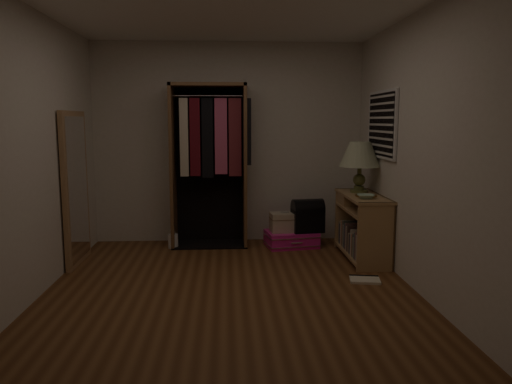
% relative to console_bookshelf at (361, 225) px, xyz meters
% --- Properties ---
extents(ground, '(4.00, 4.00, 0.00)m').
position_rel_console_bookshelf_xyz_m(ground, '(-1.53, -1.05, -0.39)').
color(ground, '#5A3419').
rests_on(ground, ground).
extents(room_walls, '(3.52, 4.02, 2.60)m').
position_rel_console_bookshelf_xyz_m(room_walls, '(-1.46, -1.00, 1.11)').
color(room_walls, beige).
rests_on(room_walls, ground).
extents(console_bookshelf, '(0.42, 1.12, 0.75)m').
position_rel_console_bookshelf_xyz_m(console_bookshelf, '(0.00, 0.00, 0.00)').
color(console_bookshelf, '#AA8052').
rests_on(console_bookshelf, ground).
extents(open_wardrobe, '(1.01, 0.50, 2.05)m').
position_rel_console_bookshelf_xyz_m(open_wardrobe, '(-1.76, 0.72, 0.82)').
color(open_wardrobe, brown).
rests_on(open_wardrobe, ground).
extents(floor_mirror, '(0.06, 0.80, 1.70)m').
position_rel_console_bookshelf_xyz_m(floor_mirror, '(-3.24, -0.05, 0.46)').
color(floor_mirror, '#A3774F').
rests_on(floor_mirror, ground).
extents(pink_suitcase, '(0.71, 0.56, 0.20)m').
position_rel_console_bookshelf_xyz_m(pink_suitcase, '(-0.74, 0.55, -0.29)').
color(pink_suitcase, '#DF1B8B').
rests_on(pink_suitcase, ground).
extents(train_case, '(0.38, 0.28, 0.26)m').
position_rel_console_bookshelf_xyz_m(train_case, '(-0.83, 0.53, -0.07)').
color(train_case, '#B7A68C').
rests_on(train_case, pink_suitcase).
extents(black_bag, '(0.42, 0.30, 0.42)m').
position_rel_console_bookshelf_xyz_m(black_bag, '(-0.54, 0.52, 0.02)').
color(black_bag, black).
rests_on(black_bag, pink_suitcase).
extents(table_lamp, '(0.60, 0.60, 0.60)m').
position_rel_console_bookshelf_xyz_m(table_lamp, '(0.01, 0.15, 0.80)').
color(table_lamp, '#4E5428').
rests_on(table_lamp, console_bookshelf).
extents(brass_tray, '(0.32, 0.32, 0.01)m').
position_rel_console_bookshelf_xyz_m(brass_tray, '(0.01, -0.16, 0.37)').
color(brass_tray, '#9E723D').
rests_on(brass_tray, console_bookshelf).
extents(ceramic_bowl, '(0.22, 0.22, 0.05)m').
position_rel_console_bookshelf_xyz_m(ceramic_bowl, '(-0.04, -0.33, 0.38)').
color(ceramic_bowl, '#9CBB9F').
rests_on(ceramic_bowl, console_bookshelf).
extents(white_jug, '(0.16, 0.16, 0.22)m').
position_rel_console_bookshelf_xyz_m(white_jug, '(-2.24, 0.55, -0.30)').
color(white_jug, white).
rests_on(white_jug, ground).
extents(floor_book, '(0.33, 0.28, 0.03)m').
position_rel_console_bookshelf_xyz_m(floor_book, '(-0.18, -0.86, -0.38)').
color(floor_book, beige).
rests_on(floor_book, ground).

